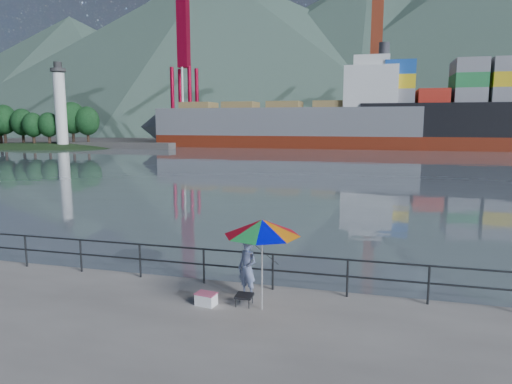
# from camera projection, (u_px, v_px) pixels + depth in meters

# --- Properties ---
(harbor_water) EXTENTS (500.00, 280.00, 0.00)m
(harbor_water) POSITION_uv_depth(u_px,v_px,m) (356.00, 137.00, 135.90)
(harbor_water) COLOR slate
(harbor_water) RESTS_ON ground
(far_dock) EXTENTS (200.00, 40.00, 0.40)m
(far_dock) POSITION_uv_depth(u_px,v_px,m) (397.00, 143.00, 98.03)
(far_dock) COLOR #514F4C
(far_dock) RESTS_ON ground
(guardrail) EXTENTS (22.00, 0.06, 1.03)m
(guardrail) POSITION_uv_depth(u_px,v_px,m) (171.00, 263.00, 13.15)
(guardrail) COLOR #2D3033
(guardrail) RESTS_ON ground
(mountains) EXTENTS (600.00, 332.80, 80.00)m
(mountains) POSITION_uv_depth(u_px,v_px,m) (459.00, 48.00, 195.09)
(mountains) COLOR #385147
(mountains) RESTS_ON ground
(lighthouse_islet) EXTENTS (48.00, 26.40, 19.20)m
(lighthouse_islet) POSITION_uv_depth(u_px,v_px,m) (39.00, 145.00, 84.57)
(lighthouse_islet) COLOR #263F1E
(lighthouse_islet) RESTS_ON ground
(fisherman) EXTENTS (0.66, 0.57, 1.53)m
(fisherman) POSITION_uv_depth(u_px,v_px,m) (247.00, 269.00, 11.85)
(fisherman) COLOR navy
(fisherman) RESTS_ON ground
(beach_umbrella) EXTENTS (2.01, 2.01, 2.25)m
(beach_umbrella) POSITION_uv_depth(u_px,v_px,m) (262.00, 227.00, 10.84)
(beach_umbrella) COLOR white
(beach_umbrella) RESTS_ON ground
(folding_stool) EXTENTS (0.43, 0.43, 0.28)m
(folding_stool) POSITION_uv_depth(u_px,v_px,m) (244.00, 300.00, 11.39)
(folding_stool) COLOR black
(folding_stool) RESTS_ON ground
(cooler_bag) EXTENTS (0.54, 0.40, 0.28)m
(cooler_bag) POSITION_uv_depth(u_px,v_px,m) (206.00, 300.00, 11.42)
(cooler_bag) COLOR white
(cooler_bag) RESTS_ON ground
(fishing_rod) EXTENTS (0.55, 1.62, 1.20)m
(fishing_rod) POSITION_uv_depth(u_px,v_px,m) (263.00, 282.00, 13.03)
(fishing_rod) COLOR black
(fishing_rod) RESTS_ON ground
(bulk_carrier) EXTENTS (48.26, 8.35, 14.50)m
(bulk_carrier) POSITION_uv_depth(u_px,v_px,m) (295.00, 124.00, 84.35)
(bulk_carrier) COLOR maroon
(bulk_carrier) RESTS_ON ground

